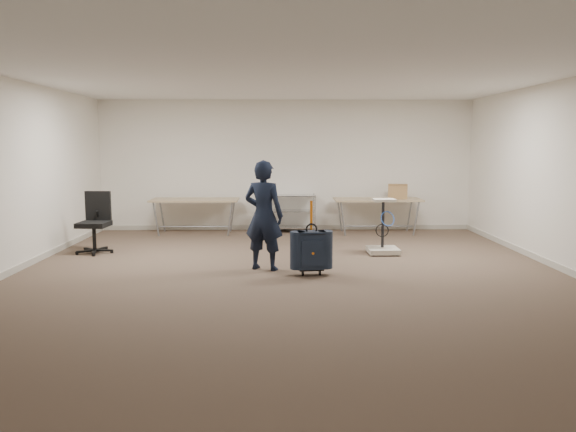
{
  "coord_description": "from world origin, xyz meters",
  "views": [
    {
      "loc": [
        -0.16,
        -7.65,
        1.86
      ],
      "look_at": [
        -0.03,
        0.3,
        0.84
      ],
      "focal_mm": 35.0,
      "sensor_mm": 36.0,
      "label": 1
    }
  ],
  "objects": [
    {
      "name": "ground",
      "position": [
        0.0,
        0.0,
        0.0
      ],
      "size": [
        9.0,
        9.0,
        0.0
      ],
      "primitive_type": "plane",
      "color": "#4E3D2F",
      "rests_on": "ground"
    },
    {
      "name": "room_shell",
      "position": [
        0.0,
        1.38,
        0.05
      ],
      "size": [
        8.0,
        9.0,
        9.0
      ],
      "color": "white",
      "rests_on": "ground"
    },
    {
      "name": "folding_table_left",
      "position": [
        -1.9,
        3.95,
        0.68
      ],
      "size": [
        1.8,
        0.75,
        0.73
      ],
      "color": "tan",
      "rests_on": "ground"
    },
    {
      "name": "folding_table_right",
      "position": [
        1.9,
        3.95,
        0.68
      ],
      "size": [
        1.8,
        0.75,
        0.73
      ],
      "color": "tan",
      "rests_on": "ground"
    },
    {
      "name": "wire_shelf",
      "position": [
        0.0,
        4.2,
        0.44
      ],
      "size": [
        1.22,
        0.47,
        0.8
      ],
      "color": "#BBBDC2",
      "rests_on": "ground"
    },
    {
      "name": "person",
      "position": [
        -0.38,
        0.56,
        0.82
      ],
      "size": [
        0.69,
        0.57,
        1.63
      ],
      "primitive_type": "imported",
      "rotation": [
        0.0,
        0.0,
        2.79
      ],
      "color": "black",
      "rests_on": "ground"
    },
    {
      "name": "suitcase",
      "position": [
        0.3,
        0.17,
        0.36
      ],
      "size": [
        0.42,
        0.27,
        1.07
      ],
      "color": "black",
      "rests_on": "ground"
    },
    {
      "name": "office_chair",
      "position": [
        -3.32,
        1.93,
        0.32
      ],
      "size": [
        0.64,
        0.64,
        1.05
      ],
      "color": "black",
      "rests_on": "ground"
    },
    {
      "name": "equipment_cart",
      "position": [
        1.62,
        1.73,
        0.25
      ],
      "size": [
        0.52,
        0.52,
        0.94
      ],
      "color": "beige",
      "rests_on": "ground"
    },
    {
      "name": "cardboard_box",
      "position": [
        2.33,
        4.02,
        0.88
      ],
      "size": [
        0.44,
        0.36,
        0.3
      ],
      "primitive_type": "cube",
      "rotation": [
        0.0,
        0.0,
        -0.19
      ],
      "color": "olive",
      "rests_on": "folding_table_right"
    }
  ]
}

